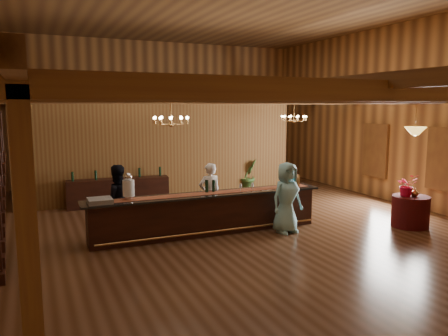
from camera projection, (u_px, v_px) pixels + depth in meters
name	position (u px, v px, depth m)	size (l,w,h in m)	color
floor	(223.00, 223.00, 11.28)	(14.00, 14.00, 0.00)	#412614
ceiling	(223.00, 1.00, 10.51)	(14.00, 14.00, 0.00)	brown
wall_back	(152.00, 113.00, 17.23)	(12.00, 0.10, 5.50)	#BF8948
wall_right	(403.00, 114.00, 13.30)	(0.10, 14.00, 5.50)	#BF8948
beam_grid	(215.00, 97.00, 11.29)	(11.90, 13.90, 0.39)	brown
support_posts	(231.00, 164.00, 10.60)	(9.20, 10.20, 3.20)	brown
partition_wall	(165.00, 152.00, 14.03)	(9.00, 0.18, 3.10)	brown
window_right_front	(444.00, 159.00, 12.00)	(0.12, 1.05, 1.75)	white
window_right_back	(376.00, 151.00, 14.35)	(0.12, 1.05, 1.75)	white
backroom_boxes	(155.00, 174.00, 16.07)	(4.10, 0.60, 1.10)	black
tasting_bar	(207.00, 213.00, 10.33)	(5.77, 0.82, 0.97)	black
beverage_dispenser	(128.00, 187.00, 9.56)	(0.26, 0.26, 0.60)	silver
glass_rack_tray	(100.00, 201.00, 9.26)	(0.50, 0.50, 0.10)	gray
raffle_drum	(293.00, 180.00, 11.11)	(0.34, 0.24, 0.30)	brown
bar_bottle_0	(207.00, 186.00, 10.36)	(0.07, 0.07, 0.30)	black
bar_bottle_1	(207.00, 186.00, 10.36)	(0.07, 0.07, 0.30)	black
bar_bottle_2	(214.00, 186.00, 10.42)	(0.07, 0.07, 0.30)	black
backbar_shelf	(119.00, 192.00, 13.19)	(3.00, 0.47, 0.84)	black
round_table	(410.00, 211.00, 10.91)	(0.90, 0.90, 0.78)	#390C0C
chandelier_left	(171.00, 120.00, 9.76)	(0.80, 0.80, 0.67)	tan
chandelier_right	(294.00, 118.00, 14.11)	(0.80, 0.80, 0.74)	tan
pendant_lamp	(415.00, 131.00, 10.63)	(0.52, 0.52, 0.90)	tan
bartender	(210.00, 194.00, 11.02)	(0.58, 0.38, 1.59)	white
staff_second	(117.00, 201.00, 10.07)	(0.81, 0.63, 1.68)	black
guest	(287.00, 198.00, 10.35)	(0.83, 0.54, 1.70)	#87D0DC
floor_plant	(249.00, 176.00, 15.32)	(0.63, 0.51, 1.15)	#3D6B2E
table_flowers	(407.00, 185.00, 10.81)	(0.50, 0.43, 0.56)	red
table_vase	(415.00, 190.00, 10.79)	(0.16, 0.16, 0.32)	tan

